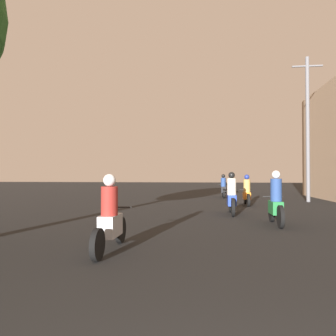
{
  "coord_description": "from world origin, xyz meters",
  "views": [
    {
      "loc": [
        -0.47,
        -0.82,
        1.48
      ],
      "look_at": [
        -2.67,
        17.04,
        1.83
      ],
      "focal_mm": 35.0,
      "sensor_mm": 36.0,
      "label": 1
    }
  ],
  "objects_px": {
    "motorcycle_silver": "(110,220)",
    "motorcycle_orange": "(247,193)",
    "motorcycle_blue": "(232,197)",
    "utility_pole_far": "(308,126)",
    "motorcycle_green": "(276,203)",
    "motorcycle_black": "(223,188)"
  },
  "relations": [
    {
      "from": "motorcycle_orange",
      "to": "utility_pole_far",
      "type": "bearing_deg",
      "value": 39.55
    },
    {
      "from": "motorcycle_blue",
      "to": "utility_pole_far",
      "type": "xyz_separation_m",
      "value": [
        4.5,
        6.1,
        3.47
      ]
    },
    {
      "from": "motorcycle_black",
      "to": "utility_pole_far",
      "type": "relative_size",
      "value": 0.27
    },
    {
      "from": "motorcycle_black",
      "to": "utility_pole_far",
      "type": "bearing_deg",
      "value": -24.98
    },
    {
      "from": "motorcycle_orange",
      "to": "utility_pole_far",
      "type": "distance_m",
      "value": 5.5
    },
    {
      "from": "motorcycle_blue",
      "to": "utility_pole_far",
      "type": "relative_size",
      "value": 0.25
    },
    {
      "from": "motorcycle_black",
      "to": "motorcycle_blue",
      "type": "bearing_deg",
      "value": -82.33
    },
    {
      "from": "motorcycle_green",
      "to": "motorcycle_orange",
      "type": "xyz_separation_m",
      "value": [
        -0.12,
        6.19,
        -0.05
      ]
    },
    {
      "from": "motorcycle_green",
      "to": "utility_pole_far",
      "type": "distance_m",
      "value": 9.82
    },
    {
      "from": "utility_pole_far",
      "to": "motorcycle_silver",
      "type": "bearing_deg",
      "value": -120.51
    },
    {
      "from": "motorcycle_black",
      "to": "utility_pole_far",
      "type": "height_order",
      "value": "utility_pole_far"
    },
    {
      "from": "motorcycle_blue",
      "to": "motorcycle_black",
      "type": "height_order",
      "value": "motorcycle_blue"
    },
    {
      "from": "utility_pole_far",
      "to": "motorcycle_green",
      "type": "bearing_deg",
      "value": -111.7
    },
    {
      "from": "motorcycle_silver",
      "to": "utility_pole_far",
      "type": "relative_size",
      "value": 0.26
    },
    {
      "from": "motorcycle_blue",
      "to": "motorcycle_orange",
      "type": "height_order",
      "value": "motorcycle_blue"
    },
    {
      "from": "motorcycle_black",
      "to": "motorcycle_green",
      "type": "bearing_deg",
      "value": -76.65
    },
    {
      "from": "motorcycle_silver",
      "to": "motorcycle_green",
      "type": "relative_size",
      "value": 1.07
    },
    {
      "from": "motorcycle_orange",
      "to": "motorcycle_blue",
      "type": "bearing_deg",
      "value": -98.78
    },
    {
      "from": "motorcycle_green",
      "to": "motorcycle_orange",
      "type": "height_order",
      "value": "motorcycle_green"
    },
    {
      "from": "motorcycle_silver",
      "to": "motorcycle_orange",
      "type": "relative_size",
      "value": 1.06
    },
    {
      "from": "motorcycle_blue",
      "to": "motorcycle_orange",
      "type": "distance_m",
      "value": 3.88
    },
    {
      "from": "motorcycle_silver",
      "to": "motorcycle_orange",
      "type": "height_order",
      "value": "motorcycle_silver"
    }
  ]
}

